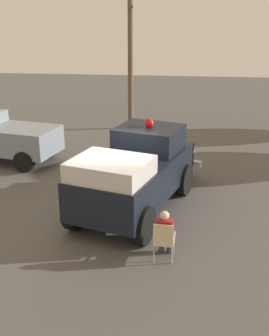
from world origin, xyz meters
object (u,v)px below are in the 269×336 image
(vintage_fire_truck, at_px, (138,170))
(lawn_chair_near_truck, at_px, (164,239))
(spectator_seated, at_px, (165,232))
(utility_pole, at_px, (130,61))
(parked_pickup, at_px, (0,137))

(vintage_fire_truck, height_order, lawn_chair_near_truck, vintage_fire_truck)
(lawn_chair_near_truck, distance_m, spectator_seated, 0.17)
(vintage_fire_truck, distance_m, utility_pole, 9.86)
(vintage_fire_truck, relative_size, parked_pickup, 1.25)
(lawn_chair_near_truck, bearing_deg, utility_pole, -79.03)
(utility_pole, bearing_deg, vintage_fire_truck, 98.67)
(lawn_chair_near_truck, height_order, spectator_seated, spectator_seated)
(parked_pickup, xyz_separation_m, utility_pole, (-4.52, -5.74, 2.41))
(parked_pickup, xyz_separation_m, spectator_seated, (-6.95, 6.59, -0.29))
(vintage_fire_truck, xyz_separation_m, spectator_seated, (-0.98, 2.82, -0.50))
(utility_pole, bearing_deg, spectator_seated, 101.13)
(vintage_fire_truck, bearing_deg, spectator_seated, 109.07)
(spectator_seated, bearing_deg, parked_pickup, -43.47)
(parked_pickup, relative_size, lawn_chair_near_truck, 4.97)
(lawn_chair_near_truck, xyz_separation_m, spectator_seated, (-0.01, -0.13, 0.11))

